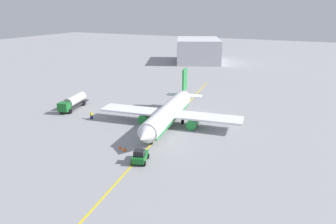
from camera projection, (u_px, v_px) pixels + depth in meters
The scene contains 9 objects.
ground_plane at pixel (168, 126), 65.61m from camera, with size 400.00×400.00×0.00m, color #939399.
airplane at pixel (169, 113), 65.23m from camera, with size 30.90×30.40×9.63m.
fuel_tanker at pixel (73, 102), 76.32m from camera, with size 10.74×4.63×3.15m.
pushback_tug at pixel (140, 156), 49.88m from camera, with size 4.03×3.19×2.20m.
refueling_worker at pixel (91, 115), 69.38m from camera, with size 0.49×0.60×1.71m.
safety_cone_nose at pixel (124, 149), 53.93m from camera, with size 0.67×0.67×0.74m, color #F2590F.
safety_cone_wingtip at pixel (120, 147), 54.71m from camera, with size 0.58×0.58×0.65m, color #F2590F.
distant_hangar at pixel (198, 50), 142.47m from camera, with size 31.12×27.08×10.23m.
taxi_line_marking at pixel (168, 126), 65.61m from camera, with size 84.09×0.30×0.01m, color yellow.
Camera 1 is at (55.40, 26.47, 23.30)m, focal length 33.74 mm.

